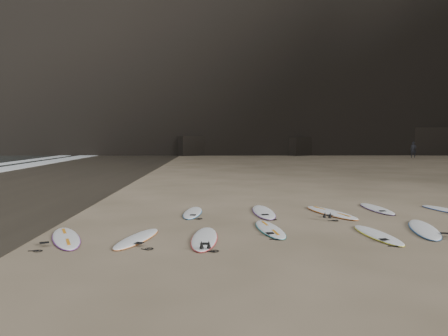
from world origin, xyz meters
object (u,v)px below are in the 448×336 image
(surfboard_9, at_px, (448,210))
(surfboard_5, at_px, (193,212))
(surfboard_7, at_px, (331,212))
(surfboard_8, at_px, (377,208))
(surfboard_1, at_px, (204,238))
(surfboard_3, at_px, (377,234))
(surfboard_4, at_px, (424,229))
(surfboard_6, at_px, (264,212))
(surfboard_2, at_px, (270,229))
(surfboard_0, at_px, (137,238))
(person_a, at_px, (413,150))
(surfboard_11, at_px, (66,238))

(surfboard_9, bearing_deg, surfboard_5, 164.10)
(surfboard_7, relative_size, surfboard_8, 1.12)
(surfboard_1, distance_m, surfboard_9, 9.04)
(surfboard_3, xyz_separation_m, surfboard_4, (1.51, 0.63, 0.01))
(surfboard_5, height_order, surfboard_6, surfboard_6)
(surfboard_3, height_order, surfboard_6, surfboard_6)
(surfboard_4, distance_m, surfboard_5, 6.94)
(surfboard_2, xyz_separation_m, surfboard_5, (-2.23, 2.59, -0.00))
(surfboard_5, bearing_deg, surfboard_1, -78.50)
(surfboard_0, height_order, surfboard_9, same)
(surfboard_1, relative_size, surfboard_7, 0.93)
(person_a, bearing_deg, surfboard_5, -93.42)
(surfboard_3, distance_m, person_a, 43.24)
(surfboard_0, distance_m, surfboard_11, 1.77)
(surfboard_7, xyz_separation_m, person_a, (19.05, 35.79, 0.87))
(surfboard_0, relative_size, person_a, 1.23)
(surfboard_2, height_order, surfboard_4, surfboard_4)
(surfboard_0, height_order, surfboard_5, same)
(surfboard_0, relative_size, surfboard_1, 0.90)
(surfboard_4, xyz_separation_m, surfboard_8, (-0.06, 3.32, -0.00))
(surfboard_1, bearing_deg, surfboard_0, -178.91)
(surfboard_4, relative_size, surfboard_7, 0.98)
(surfboard_7, bearing_deg, surfboard_8, 3.21)
(surfboard_8, xyz_separation_m, surfboard_9, (2.30, -0.36, -0.00))
(surfboard_3, distance_m, surfboard_8, 4.20)
(surfboard_5, bearing_deg, surfboard_6, 5.24)
(surfboard_7, bearing_deg, surfboard_11, -175.41)
(surfboard_2, bearing_deg, surfboard_4, -8.59)
(surfboard_9, bearing_deg, surfboard_6, 164.29)
(surfboard_5, xyz_separation_m, surfboard_8, (6.33, 0.63, 0.00))
(surfboard_4, height_order, surfboard_9, surfboard_4)
(surfboard_6, height_order, surfboard_8, surfboard_6)
(surfboard_9, bearing_deg, surfboard_0, -176.22)
(surfboard_8, bearing_deg, surfboard_9, -13.14)
(surfboard_6, xyz_separation_m, person_a, (21.25, 35.61, 0.88))
(surfboard_5, bearing_deg, surfboard_3, -30.17)
(surfboard_2, relative_size, surfboard_9, 1.05)
(surfboard_9, bearing_deg, surfboard_11, -179.58)
(surfboard_11, bearing_deg, surfboard_7, 1.36)
(surfboard_1, relative_size, surfboard_2, 1.06)
(surfboard_4, bearing_deg, surfboard_2, -166.54)
(surfboard_2, height_order, surfboard_8, surfboard_8)
(surfboard_7, height_order, surfboard_8, surfboard_7)
(surfboard_3, bearing_deg, surfboard_7, 88.88)
(surfboard_2, distance_m, surfboard_5, 3.41)
(surfboard_7, bearing_deg, surfboard_1, -159.03)
(surfboard_1, height_order, surfboard_6, surfboard_6)
(surfboard_2, distance_m, surfboard_3, 2.76)
(surfboard_6, relative_size, surfboard_7, 0.98)
(surfboard_0, bearing_deg, person_a, 72.51)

